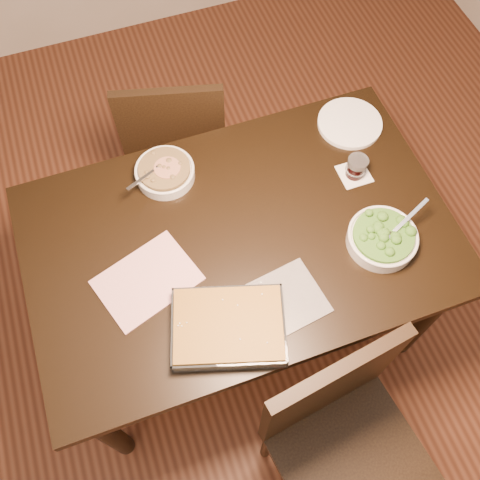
{
  "coord_description": "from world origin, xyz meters",
  "views": [
    {
      "loc": [
        -0.28,
        -0.78,
        2.3
      ],
      "look_at": [
        -0.01,
        -0.04,
        0.8
      ],
      "focal_mm": 40.0,
      "sensor_mm": 36.0,
      "label": 1
    }
  ],
  "objects_px": {
    "dinner_plate": "(350,123)",
    "chair_near": "(342,434)",
    "table": "(240,249)",
    "broccoli_bowl": "(382,238)",
    "stew_bowl": "(165,172)",
    "chair_far": "(176,136)",
    "wine_tumbler": "(356,167)",
    "baking_dish": "(228,327)"
  },
  "relations": [
    {
      "from": "table",
      "to": "broccoli_bowl",
      "type": "relative_size",
      "value": 5.58
    },
    {
      "from": "baking_dish",
      "to": "chair_near",
      "type": "height_order",
      "value": "chair_near"
    },
    {
      "from": "dinner_plate",
      "to": "chair_far",
      "type": "relative_size",
      "value": 0.27
    },
    {
      "from": "wine_tumbler",
      "to": "dinner_plate",
      "type": "xyz_separation_m",
      "value": [
        0.08,
        0.21,
        -0.04
      ]
    },
    {
      "from": "table",
      "to": "broccoli_bowl",
      "type": "distance_m",
      "value": 0.48
    },
    {
      "from": "baking_dish",
      "to": "wine_tumbler",
      "type": "xyz_separation_m",
      "value": [
        0.6,
        0.39,
        0.02
      ]
    },
    {
      "from": "wine_tumbler",
      "to": "dinner_plate",
      "type": "relative_size",
      "value": 0.34
    },
    {
      "from": "broccoli_bowl",
      "to": "wine_tumbler",
      "type": "bearing_deg",
      "value": 82.43
    },
    {
      "from": "dinner_plate",
      "to": "chair_near",
      "type": "relative_size",
      "value": 0.25
    },
    {
      "from": "table",
      "to": "stew_bowl",
      "type": "relative_size",
      "value": 6.63
    },
    {
      "from": "baking_dish",
      "to": "dinner_plate",
      "type": "relative_size",
      "value": 1.65
    },
    {
      "from": "wine_tumbler",
      "to": "stew_bowl",
      "type": "bearing_deg",
      "value": 161.24
    },
    {
      "from": "broccoli_bowl",
      "to": "stew_bowl",
      "type": "bearing_deg",
      "value": 140.4
    },
    {
      "from": "chair_near",
      "to": "chair_far",
      "type": "relative_size",
      "value": 1.08
    },
    {
      "from": "stew_bowl",
      "to": "baking_dish",
      "type": "distance_m",
      "value": 0.6
    },
    {
      "from": "stew_bowl",
      "to": "table",
      "type": "bearing_deg",
      "value": -62.14
    },
    {
      "from": "wine_tumbler",
      "to": "chair_near",
      "type": "xyz_separation_m",
      "value": [
        -0.36,
        -0.76,
        -0.27
      ]
    },
    {
      "from": "broccoli_bowl",
      "to": "chair_far",
      "type": "relative_size",
      "value": 0.29
    },
    {
      "from": "chair_near",
      "to": "table",
      "type": "bearing_deg",
      "value": 90.53
    },
    {
      "from": "table",
      "to": "chair_near",
      "type": "bearing_deg",
      "value": -81.02
    },
    {
      "from": "stew_bowl",
      "to": "chair_near",
      "type": "relative_size",
      "value": 0.22
    },
    {
      "from": "chair_far",
      "to": "wine_tumbler",
      "type": "bearing_deg",
      "value": 145.81
    },
    {
      "from": "chair_near",
      "to": "baking_dish",
      "type": "bearing_deg",
      "value": 115.06
    },
    {
      "from": "wine_tumbler",
      "to": "table",
      "type": "bearing_deg",
      "value": -167.92
    },
    {
      "from": "wine_tumbler",
      "to": "chair_far",
      "type": "relative_size",
      "value": 0.09
    },
    {
      "from": "table",
      "to": "wine_tumbler",
      "type": "relative_size",
      "value": 17.44
    },
    {
      "from": "dinner_plate",
      "to": "stew_bowl",
      "type": "bearing_deg",
      "value": 179.62
    },
    {
      "from": "stew_bowl",
      "to": "wine_tumbler",
      "type": "relative_size",
      "value": 2.63
    },
    {
      "from": "dinner_plate",
      "to": "chair_near",
      "type": "bearing_deg",
      "value": -114.26
    },
    {
      "from": "broccoli_bowl",
      "to": "chair_near",
      "type": "xyz_separation_m",
      "value": [
        -0.32,
        -0.48,
        -0.25
      ]
    },
    {
      "from": "chair_near",
      "to": "dinner_plate",
      "type": "bearing_deg",
      "value": 57.29
    },
    {
      "from": "stew_bowl",
      "to": "chair_near",
      "type": "xyz_separation_m",
      "value": [
        0.27,
        -0.97,
        -0.25
      ]
    },
    {
      "from": "baking_dish",
      "to": "wine_tumbler",
      "type": "relative_size",
      "value": 4.88
    },
    {
      "from": "table",
      "to": "chair_far",
      "type": "distance_m",
      "value": 0.7
    },
    {
      "from": "stew_bowl",
      "to": "chair_far",
      "type": "height_order",
      "value": "chair_far"
    },
    {
      "from": "stew_bowl",
      "to": "wine_tumbler",
      "type": "xyz_separation_m",
      "value": [
        0.62,
        -0.21,
        0.02
      ]
    },
    {
      "from": "wine_tumbler",
      "to": "dinner_plate",
      "type": "distance_m",
      "value": 0.22
    },
    {
      "from": "broccoli_bowl",
      "to": "baking_dish",
      "type": "height_order",
      "value": "broccoli_bowl"
    },
    {
      "from": "broccoli_bowl",
      "to": "chair_far",
      "type": "xyz_separation_m",
      "value": [
        -0.47,
        0.86,
        -0.29
      ]
    },
    {
      "from": "baking_dish",
      "to": "dinner_plate",
      "type": "height_order",
      "value": "baking_dish"
    },
    {
      "from": "baking_dish",
      "to": "chair_near",
      "type": "xyz_separation_m",
      "value": [
        0.24,
        -0.37,
        -0.25
      ]
    },
    {
      "from": "table",
      "to": "chair_near",
      "type": "xyz_separation_m",
      "value": [
        0.1,
        -0.66,
        -0.13
      ]
    }
  ]
}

